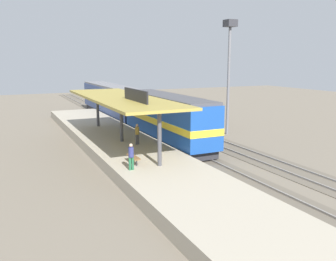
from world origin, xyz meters
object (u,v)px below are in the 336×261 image
platform_bench (133,157)px  locomotive (167,119)px  freight_car (171,109)px  person_walking (137,133)px  light_mast (229,53)px  passenger_carriage_single (111,100)px  person_waiting (131,155)px

platform_bench → locomotive: 9.73m
freight_car → person_walking: 14.08m
platform_bench → light_mast: bearing=33.8°
platform_bench → person_walking: (2.19, 5.15, 0.51)m
passenger_carriage_single → person_waiting: 27.70m
platform_bench → light_mast: (13.80, 9.25, 7.05)m
locomotive → person_waiting: 11.10m
platform_bench → locomotive: bearing=51.7°
person_waiting → person_walking: size_ratio=1.00×
platform_bench → person_walking: 5.62m
passenger_carriage_single → freight_car: 10.24m
passenger_carriage_single → person_walking: (-3.81, -20.43, -0.46)m
freight_car → person_waiting: size_ratio=7.02×
freight_car → person_walking: (-8.41, -11.29, -0.12)m
passenger_carriage_single → freight_car: passenger_carriage_single is taller
platform_bench → locomotive: (6.00, 7.58, 1.07)m
person_waiting → passenger_carriage_single: bearing=76.2°
person_walking → light_mast: bearing=19.4°
freight_car → person_walking: freight_car is taller
freight_car → locomotive: bearing=-117.4°
person_waiting → person_walking: bearing=66.6°
locomotive → passenger_carriage_single: (0.00, 18.00, -0.10)m
freight_car → light_mast: size_ratio=1.03×
passenger_carriage_single → freight_car: (4.60, -9.14, -0.34)m
freight_car → light_mast: light_mast is taller
passenger_carriage_single → person_walking: 20.79m
platform_bench → light_mast: light_mast is taller
passenger_carriage_single → freight_car: size_ratio=1.67×
locomotive → person_waiting: (-6.61, -8.90, -0.56)m
freight_car → light_mast: (3.20, -7.20, 6.43)m
platform_bench → light_mast: size_ratio=0.15×
platform_bench → person_walking: bearing=66.9°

